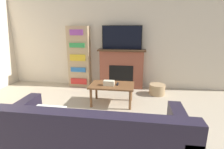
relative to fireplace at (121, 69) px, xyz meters
The scene contains 9 objects.
wall_back 0.86m from the fireplace, 137.45° to the left, with size 6.98×0.06×2.70m.
fireplace is the anchor object (origin of this frame).
tv 0.81m from the fireplace, 90.00° to the right, with size 1.01×0.03×0.60m.
couch 2.77m from the fireplace, 91.56° to the right, with size 2.14×0.92×0.80m.
coffee_table 1.10m from the fireplace, 94.76° to the right, with size 0.91×0.58×0.42m.
tissue_box 1.16m from the fireplace, 97.25° to the right, with size 0.22×0.12×0.10m.
remote_control 1.07m from the fireplace, 88.79° to the right, with size 0.04×0.15×0.02m.
bookshelf 1.18m from the fireplace, behind, with size 0.58×0.29×1.61m.
storage_basket 1.07m from the fireplace, 24.05° to the right, with size 0.37×0.37×0.25m.
Camera 1 is at (0.58, -0.96, 1.56)m, focal length 28.00 mm.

